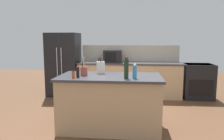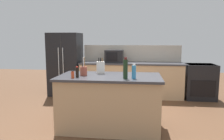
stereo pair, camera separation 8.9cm
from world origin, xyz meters
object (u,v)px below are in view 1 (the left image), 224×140
Objects in this scene: dish_soap_bottle at (135,72)px; refrigerator at (64,64)px; range_oven at (198,81)px; microwave at (113,56)px; utensil_crock at (84,71)px; soy_sauce_bottle at (78,72)px; wine_bottle at (126,69)px; spice_jar_paprika at (73,75)px; knife_block at (101,67)px.

refrigerator is at bearing 128.40° from dish_soap_bottle.
range_oven is 2.36m from microwave.
utensil_crock is 1.74× the size of soy_sauce_bottle.
refrigerator is 5.06× the size of wine_bottle.
spice_jar_paprika is (-0.11, -0.29, -0.02)m from utensil_crock.
wine_bottle is 2.75× the size of spice_jar_paprika.
knife_block is at bearing -56.19° from refrigerator.
refrigerator is 9.41× the size of soy_sauce_bottle.
dish_soap_bottle is at bearing 4.36° from spice_jar_paprika.
soy_sauce_bottle is 0.78× the size of dish_soap_bottle.
microwave is (1.39, -0.05, 0.24)m from refrigerator.
refrigerator is at bearing 115.85° from utensil_crock.
range_oven is (3.66, -0.05, -0.40)m from refrigerator.
microwave is (-2.27, 0.00, 0.64)m from range_oven.
utensil_crock is at bearing -97.37° from microwave.
refrigerator is 3.58× the size of microwave.
wine_bottle is at bearing -126.52° from range_oven.
microwave is 2.25m from utensil_crock.
microwave is 2.55m from spice_jar_paprika.
refrigerator reaches higher than soy_sauce_bottle.
wine_bottle is (-1.82, -2.46, 0.63)m from range_oven.
microwave reaches higher than knife_block.
knife_block is (-0.03, -1.98, -0.05)m from microwave.
utensil_crock is 0.21m from soy_sauce_bottle.
range_oven is at bearing 15.64° from knife_block.
knife_block is at bearing 135.36° from wine_bottle.
dish_soap_bottle is at bearing -51.60° from refrigerator.
utensil_crock is at bearing 74.16° from soy_sauce_bottle.
knife_block is 0.91× the size of utensil_crock.
knife_block is at bearing 143.01° from dish_soap_bottle.
soy_sauce_bottle is 1.48× the size of spice_jar_paprika.
refrigerator reaches higher than utensil_crock.
knife_block is at bearing 56.20° from spice_jar_paprika.
microwave is 1.67× the size of knife_block.
dish_soap_bottle is at bearing -76.50° from microwave.
wine_bottle is (0.45, -2.46, -0.01)m from microwave.
soy_sauce_bottle is at bearing -149.90° from knife_block.
range_oven is at bearing 55.41° from dish_soap_bottle.
soy_sauce_bottle is 0.80m from wine_bottle.
microwave reaches higher than utensil_crock.
utensil_crock reaches higher than soy_sauce_bottle.
dish_soap_bottle reaches higher than spice_jar_paprika.
refrigerator is 2.69m from soy_sauce_bottle.
refrigerator is 2.45m from knife_block.
spice_jar_paprika is (-0.39, -2.52, -0.11)m from microwave.
knife_block is at bearing 55.10° from soy_sauce_bottle.
utensil_crock is (-2.56, -2.22, 0.56)m from range_oven.
wine_bottle is (1.84, -2.51, 0.23)m from refrigerator.
utensil_crock reaches higher than knife_block.
range_oven is 3.89× the size of dish_soap_bottle.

